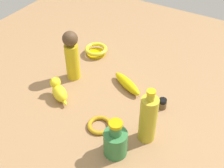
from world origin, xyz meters
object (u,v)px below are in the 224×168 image
banana (127,84)px  bottle_tall (148,119)px  person_figure_adult (72,55)px  bottle_short (115,141)px  bowl (96,50)px  bangle (100,125)px  nail_polish_jar (162,104)px  cat_figurine (59,91)px

banana → bottle_tall: bearing=-20.9°
bottle_tall → person_figure_adult: bearing=71.1°
bottle_tall → bottle_short: size_ratio=1.51×
bowl → banana: (-0.16, -0.28, -0.00)m
bowl → banana: size_ratio=0.66×
bottle_tall → bottle_short: 0.15m
person_figure_adult → bottle_short: 0.49m
person_figure_adult → bangle: (-0.21, -0.28, -0.12)m
nail_polish_jar → bangle: (-0.23, 0.17, -0.01)m
banana → bowl: bearing=176.7°
bowl → nail_polish_jar: bearing=-112.8°
person_figure_adult → bottle_short: (-0.28, -0.40, -0.07)m
nail_polish_jar → cat_figurine: (-0.18, 0.42, 0.02)m
person_figure_adult → banana: (0.06, -0.26, -0.11)m
nail_polish_jar → cat_figurine: cat_figurine is taller
bowl → cat_figurine: (-0.38, -0.05, 0.02)m
person_figure_adult → cat_figurine: 0.18m
bangle → banana: bearing=4.6°
person_figure_adult → cat_figurine: person_figure_adult is taller
nail_polish_jar → bottle_short: (-0.31, 0.06, 0.04)m
cat_figurine → bottle_short: (-0.13, -0.37, 0.02)m
bottle_tall → bangle: size_ratio=2.42×
nail_polish_jar → bangle: size_ratio=0.47×
person_figure_adult → bottle_short: size_ratio=1.56×
bangle → bowl: bearing=34.8°
bottle_short → person_figure_adult: bearing=54.8°
bangle → bottle_tall: bearing=-75.7°
nail_polish_jar → bottle_short: bearing=169.8°
cat_figurine → banana: size_ratio=0.68×
banana → bangle: (-0.27, -0.02, -0.01)m
bowl → bottle_tall: bearing=-128.3°
bottle_tall → cat_figurine: size_ratio=1.93×
bottle_tall → bottle_short: bottle_tall is taller
bottle_short → bowl: bearing=39.5°
cat_figurine → bottle_short: bottle_short is taller
bottle_tall → bangle: 0.21m
person_figure_adult → bowl: size_ratio=2.07×
person_figure_adult → bangle: size_ratio=2.51×
banana → bottle_short: size_ratio=1.15×
bottle_tall → banana: 0.32m
nail_polish_jar → bowl: 0.51m
bottle_tall → bowl: bearing=51.7°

